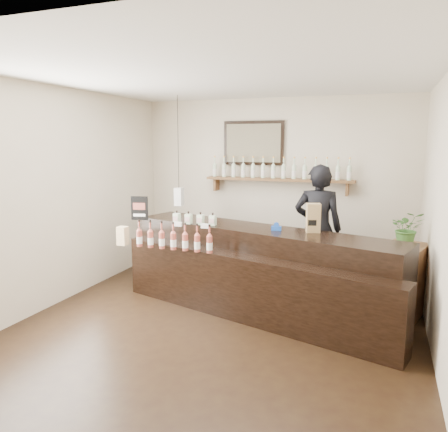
% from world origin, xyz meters
% --- Properties ---
extents(ground, '(5.00, 5.00, 0.00)m').
position_xyz_m(ground, '(0.00, 0.00, 0.00)').
color(ground, black).
rests_on(ground, ground).
extents(room_shell, '(5.00, 5.00, 5.00)m').
position_xyz_m(room_shell, '(0.00, 0.00, 1.70)').
color(room_shell, beige).
rests_on(room_shell, ground).
extents(back_wall_decor, '(2.66, 0.96, 1.69)m').
position_xyz_m(back_wall_decor, '(-0.14, 2.37, 1.75)').
color(back_wall_decor, brown).
rests_on(back_wall_decor, ground).
extents(counter, '(3.70, 1.97, 1.19)m').
position_xyz_m(counter, '(0.26, 0.57, 0.48)').
color(counter, black).
rests_on(counter, ground).
extents(promo_sign, '(0.24, 0.08, 0.33)m').
position_xyz_m(promo_sign, '(-1.46, 0.68, 1.19)').
color(promo_sign, black).
rests_on(promo_sign, counter).
extents(paper_bag, '(0.19, 0.16, 0.35)m').
position_xyz_m(paper_bag, '(0.94, 0.68, 1.20)').
color(paper_bag, '#9B764B').
rests_on(paper_bag, counter).
extents(tape_dispenser, '(0.13, 0.06, 0.10)m').
position_xyz_m(tape_dispenser, '(0.50, 0.63, 1.06)').
color(tape_dispenser, '#1949B0').
rests_on(tape_dispenser, counter).
extents(side_cabinet, '(0.60, 0.70, 0.87)m').
position_xyz_m(side_cabinet, '(2.00, 1.03, 0.44)').
color(side_cabinet, brown).
rests_on(side_cabinet, ground).
extents(potted_plant, '(0.41, 0.36, 0.41)m').
position_xyz_m(potted_plant, '(2.00, 1.03, 1.08)').
color(potted_plant, '#3A6B2B').
rests_on(potted_plant, side_cabinet).
extents(shopkeeper, '(0.77, 0.53, 2.04)m').
position_xyz_m(shopkeeper, '(0.87, 1.55, 1.02)').
color(shopkeeper, black).
rests_on(shopkeeper, ground).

